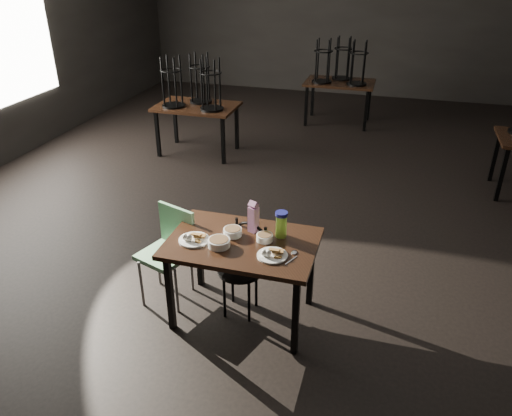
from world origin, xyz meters
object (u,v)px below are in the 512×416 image
(main_table, at_px, (242,250))
(bentwood_chair, at_px, (244,261))
(juice_carton, at_px, (253,217))
(water_bottle, at_px, (281,224))
(school_chair, at_px, (170,246))

(main_table, relative_size, bentwood_chair, 1.47)
(juice_carton, xyz_separation_m, bentwood_chair, (-0.06, -0.07, -0.40))
(water_bottle, distance_m, school_chair, 1.05)
(juice_carton, height_order, bentwood_chair, juice_carton)
(bentwood_chair, relative_size, school_chair, 0.95)
(juice_carton, bearing_deg, water_bottle, -4.35)
(water_bottle, bearing_deg, bentwood_chair, -169.64)
(bentwood_chair, xyz_separation_m, school_chair, (-0.69, 0.00, 0.03))
(juice_carton, distance_m, water_bottle, 0.24)
(water_bottle, bearing_deg, juice_carton, 175.65)
(juice_carton, bearing_deg, school_chair, -174.68)
(main_table, xyz_separation_m, water_bottle, (0.28, 0.16, 0.19))
(water_bottle, bearing_deg, main_table, -149.96)
(water_bottle, relative_size, bentwood_chair, 0.27)
(main_table, height_order, bentwood_chair, bentwood_chair)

